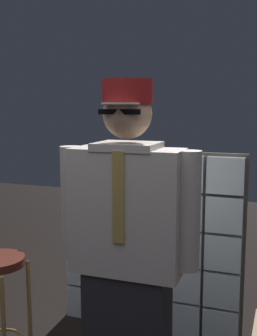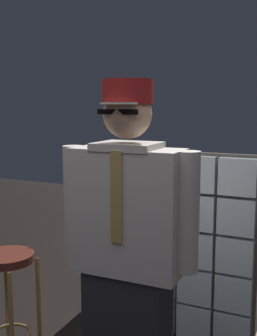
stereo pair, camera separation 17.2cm
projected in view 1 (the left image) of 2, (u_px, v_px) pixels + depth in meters
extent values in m
cube|color=silver|center=(83.00, 301.00, 3.44)|extent=(0.25, 0.08, 0.25)
cube|color=silver|center=(115.00, 307.00, 3.35)|extent=(0.25, 0.08, 0.25)
cube|color=silver|center=(148.00, 313.00, 3.25)|extent=(0.25, 0.08, 0.25)
cube|color=silver|center=(183.00, 319.00, 3.16)|extent=(0.25, 0.08, 0.25)
cube|color=silver|center=(221.00, 326.00, 3.06)|extent=(0.25, 0.08, 0.25)
cube|color=silver|center=(83.00, 269.00, 3.40)|extent=(0.25, 0.08, 0.25)
cube|color=silver|center=(115.00, 274.00, 3.31)|extent=(0.25, 0.08, 0.25)
cube|color=silver|center=(148.00, 279.00, 3.21)|extent=(0.25, 0.08, 0.25)
cube|color=silver|center=(184.00, 284.00, 3.12)|extent=(0.25, 0.08, 0.25)
cube|color=silver|center=(222.00, 290.00, 3.02)|extent=(0.25, 0.08, 0.25)
cube|color=silver|center=(82.00, 236.00, 3.36)|extent=(0.25, 0.08, 0.25)
cube|color=silver|center=(114.00, 240.00, 3.26)|extent=(0.25, 0.08, 0.25)
cube|color=silver|center=(149.00, 244.00, 3.17)|extent=(0.25, 0.08, 0.25)
cube|color=silver|center=(185.00, 248.00, 3.07)|extent=(0.25, 0.08, 0.25)
cube|color=silver|center=(223.00, 253.00, 2.98)|extent=(0.25, 0.08, 0.25)
cube|color=silver|center=(82.00, 202.00, 3.32)|extent=(0.25, 0.08, 0.25)
cube|color=silver|center=(114.00, 205.00, 3.22)|extent=(0.25, 0.08, 0.25)
cube|color=silver|center=(149.00, 208.00, 3.13)|extent=(0.25, 0.08, 0.25)
cube|color=silver|center=(185.00, 211.00, 3.03)|extent=(0.25, 0.08, 0.25)
cube|color=silver|center=(224.00, 215.00, 2.94)|extent=(0.25, 0.08, 0.25)
cube|color=silver|center=(81.00, 167.00, 3.28)|extent=(0.25, 0.08, 0.25)
cube|color=silver|center=(114.00, 169.00, 3.18)|extent=(0.25, 0.08, 0.25)
cube|color=silver|center=(149.00, 171.00, 3.09)|extent=(0.25, 0.08, 0.25)
cube|color=silver|center=(186.00, 173.00, 2.99)|extent=(0.25, 0.08, 0.25)
cube|color=silver|center=(226.00, 175.00, 2.90)|extent=(0.25, 0.08, 0.25)
cube|color=#5B5447|center=(151.00, 242.00, 3.22)|extent=(1.39, 0.02, 1.39)
cube|color=silver|center=(127.00, 211.00, 2.09)|extent=(0.55, 0.24, 0.62)
cube|color=tan|center=(118.00, 198.00, 1.96)|extent=(0.06, 0.01, 0.43)
cube|color=silver|center=(127.00, 146.00, 2.05)|extent=(0.30, 0.25, 0.04)
sphere|color=tan|center=(127.00, 114.00, 2.02)|extent=(0.24, 0.24, 0.24)
ellipsoid|color=black|center=(123.00, 123.00, 1.98)|extent=(0.15, 0.08, 0.11)
cube|color=black|center=(119.00, 112.00, 1.92)|extent=(0.20, 0.01, 0.02)
cylinder|color=white|center=(121.00, 103.00, 1.93)|extent=(0.18, 0.18, 0.01)
cylinder|color=maroon|center=(127.00, 91.00, 2.01)|extent=(0.24, 0.24, 0.11)
cylinder|color=silver|center=(189.00, 211.00, 1.99)|extent=(0.11, 0.11, 0.57)
cylinder|color=silver|center=(72.00, 201.00, 2.19)|extent=(0.11, 0.11, 0.57)
cylinder|color=tan|center=(4.00, 335.00, 2.50)|extent=(0.03, 0.03, 0.72)
cylinder|color=tan|center=(30.00, 315.00, 2.74)|extent=(0.03, 0.03, 0.72)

